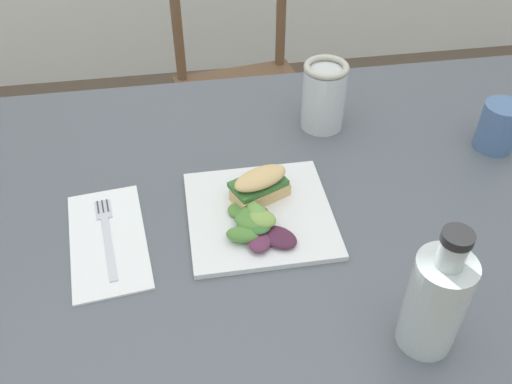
{
  "coord_description": "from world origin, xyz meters",
  "views": [
    {
      "loc": [
        -0.05,
        -0.74,
        1.4
      ],
      "look_at": [
        0.06,
        -0.03,
        0.76
      ],
      "focal_mm": 39.31,
      "sensor_mm": 36.0,
      "label": 1
    }
  ],
  "objects_px": {
    "plate_lunch": "(260,214)",
    "sandwich_half_front": "(260,185)",
    "dining_table": "(296,242)",
    "chair_wooden_far": "(243,92)",
    "fork_on_napkin": "(106,231)",
    "cup_extra_side": "(498,126)",
    "mason_jar_iced_tea": "(324,99)",
    "bottle_cold_brew": "(434,305)"
  },
  "relations": [
    {
      "from": "plate_lunch",
      "to": "sandwich_half_front",
      "type": "height_order",
      "value": "sandwich_half_front"
    },
    {
      "from": "dining_table",
      "to": "chair_wooden_far",
      "type": "distance_m",
      "value": 0.84
    },
    {
      "from": "fork_on_napkin",
      "to": "cup_extra_side",
      "type": "relative_size",
      "value": 1.96
    },
    {
      "from": "plate_lunch",
      "to": "chair_wooden_far",
      "type": "bearing_deg",
      "value": 83.94
    },
    {
      "from": "fork_on_napkin",
      "to": "sandwich_half_front",
      "type": "bearing_deg",
      "value": 7.94
    },
    {
      "from": "chair_wooden_far",
      "to": "mason_jar_iced_tea",
      "type": "xyz_separation_m",
      "value": [
        0.08,
        -0.62,
        0.35
      ]
    },
    {
      "from": "chair_wooden_far",
      "to": "sandwich_half_front",
      "type": "relative_size",
      "value": 7.87
    },
    {
      "from": "plate_lunch",
      "to": "cup_extra_side",
      "type": "distance_m",
      "value": 0.5
    },
    {
      "from": "fork_on_napkin",
      "to": "bottle_cold_brew",
      "type": "distance_m",
      "value": 0.52
    },
    {
      "from": "chair_wooden_far",
      "to": "plate_lunch",
      "type": "xyz_separation_m",
      "value": [
        -0.09,
        -0.87,
        0.3
      ]
    },
    {
      "from": "dining_table",
      "to": "bottle_cold_brew",
      "type": "xyz_separation_m",
      "value": [
        0.1,
        -0.32,
        0.2
      ]
    },
    {
      "from": "dining_table",
      "to": "cup_extra_side",
      "type": "height_order",
      "value": "cup_extra_side"
    },
    {
      "from": "mason_jar_iced_tea",
      "to": "cup_extra_side",
      "type": "relative_size",
      "value": 1.47
    },
    {
      "from": "plate_lunch",
      "to": "cup_extra_side",
      "type": "height_order",
      "value": "cup_extra_side"
    },
    {
      "from": "dining_table",
      "to": "fork_on_napkin",
      "type": "xyz_separation_m",
      "value": [
        -0.33,
        -0.05,
        0.13
      ]
    },
    {
      "from": "fork_on_napkin",
      "to": "cup_extra_side",
      "type": "distance_m",
      "value": 0.75
    },
    {
      "from": "plate_lunch",
      "to": "bottle_cold_brew",
      "type": "distance_m",
      "value": 0.33
    },
    {
      "from": "chair_wooden_far",
      "to": "sandwich_half_front",
      "type": "bearing_deg",
      "value": -95.9
    },
    {
      "from": "chair_wooden_far",
      "to": "bottle_cold_brew",
      "type": "distance_m",
      "value": 1.2
    },
    {
      "from": "plate_lunch",
      "to": "fork_on_napkin",
      "type": "xyz_separation_m",
      "value": [
        -0.25,
        0.0,
        0.0
      ]
    },
    {
      "from": "dining_table",
      "to": "plate_lunch",
      "type": "height_order",
      "value": "plate_lunch"
    },
    {
      "from": "dining_table",
      "to": "bottle_cold_brew",
      "type": "relative_size",
      "value": 6.34
    },
    {
      "from": "sandwich_half_front",
      "to": "mason_jar_iced_tea",
      "type": "xyz_separation_m",
      "value": [
        0.16,
        0.21,
        0.02
      ]
    },
    {
      "from": "plate_lunch",
      "to": "fork_on_napkin",
      "type": "bearing_deg",
      "value": 179.81
    },
    {
      "from": "chair_wooden_far",
      "to": "plate_lunch",
      "type": "distance_m",
      "value": 0.92
    },
    {
      "from": "plate_lunch",
      "to": "sandwich_half_front",
      "type": "relative_size",
      "value": 2.18
    },
    {
      "from": "chair_wooden_far",
      "to": "fork_on_napkin",
      "type": "bearing_deg",
      "value": -111.84
    },
    {
      "from": "chair_wooden_far",
      "to": "sandwich_half_front",
      "type": "xyz_separation_m",
      "value": [
        -0.09,
        -0.83,
        0.33
      ]
    },
    {
      "from": "fork_on_napkin",
      "to": "bottle_cold_brew",
      "type": "height_order",
      "value": "bottle_cold_brew"
    },
    {
      "from": "bottle_cold_brew",
      "to": "cup_extra_side",
      "type": "xyz_separation_m",
      "value": [
        0.3,
        0.39,
        -0.03
      ]
    },
    {
      "from": "chair_wooden_far",
      "to": "bottle_cold_brew",
      "type": "bearing_deg",
      "value": -85.44
    },
    {
      "from": "bottle_cold_brew",
      "to": "mason_jar_iced_tea",
      "type": "distance_m",
      "value": 0.52
    },
    {
      "from": "cup_extra_side",
      "to": "mason_jar_iced_tea",
      "type": "bearing_deg",
      "value": 158.28
    },
    {
      "from": "chair_wooden_far",
      "to": "sandwich_half_front",
      "type": "height_order",
      "value": "chair_wooden_far"
    },
    {
      "from": "bottle_cold_brew",
      "to": "cup_extra_side",
      "type": "bearing_deg",
      "value": 52.84
    },
    {
      "from": "bottle_cold_brew",
      "to": "plate_lunch",
      "type": "bearing_deg",
      "value": 123.85
    },
    {
      "from": "chair_wooden_far",
      "to": "bottle_cold_brew",
      "type": "height_order",
      "value": "bottle_cold_brew"
    },
    {
      "from": "bottle_cold_brew",
      "to": "dining_table",
      "type": "bearing_deg",
      "value": 108.08
    },
    {
      "from": "fork_on_napkin",
      "to": "cup_extra_side",
      "type": "xyz_separation_m",
      "value": [
        0.73,
        0.12,
        0.04
      ]
    },
    {
      "from": "plate_lunch",
      "to": "mason_jar_iced_tea",
      "type": "distance_m",
      "value": 0.3
    },
    {
      "from": "chair_wooden_far",
      "to": "mason_jar_iced_tea",
      "type": "bearing_deg",
      "value": -82.93
    },
    {
      "from": "chair_wooden_far",
      "to": "cup_extra_side",
      "type": "bearing_deg",
      "value": -62.43
    }
  ]
}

